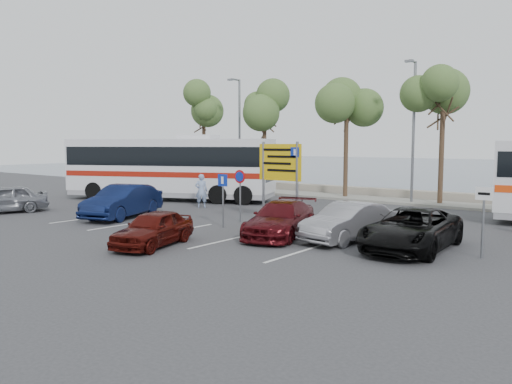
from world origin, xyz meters
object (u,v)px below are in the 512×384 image
Objects in this scene: street_lamp_right at (413,125)px; car_red at (153,228)px; direction_sign at (280,168)px; street_lamp_left at (239,129)px; car_blue at (123,201)px; coach_bus_left at (169,170)px; car_silver_b at (348,222)px; car_silver_a at (4,199)px; car_maroon at (281,219)px; pedestrian_near at (201,191)px; suv_black at (412,229)px.

street_lamp_right is 17.67m from car_red.
direction_sign is 6.96m from car_red.
car_blue is (4.12, -13.51, -3.82)m from street_lamp_left.
car_red is at bearing -48.34° from car_blue.
coach_bus_left is 3.11× the size of car_silver_b.
car_silver_a is 6.69m from car_blue.
street_lamp_right is 1.75× the size of car_maroon.
car_blue is 5.00m from pedestrian_near.
street_lamp_right reaches higher than coach_bus_left.
direction_sign is at bearing -43.17° from street_lamp_left.
street_lamp_left reaches higher than car_silver_b.
street_lamp_left reaches higher than pedestrian_near.
coach_bus_left reaches higher than suv_black.
street_lamp_left is 7.53m from coach_bus_left.
coach_bus_left reaches higher than car_blue.
pedestrian_near is (-6.56, 1.80, -1.50)m from direction_sign.
coach_bus_left is 13.94m from car_maroon.
street_lamp_left reaches higher than suv_black.
street_lamp_left is 2.21× the size of car_red.
car_maroon is (1.84, -2.52, -1.77)m from direction_sign.
pedestrian_near reaches higher than car_silver_a.
direction_sign is 4.88m from car_silver_b.
street_lamp_left is at bearing 87.66° from car_blue.
direction_sign is 6.97m from pedestrian_near.
car_silver_b is at bearing 29.70° from car_red.
car_silver_b is at bearing -79.44° from street_lamp_right.
car_maroon is 9.45m from pedestrian_near.
car_silver_a is 17.75m from car_silver_b.
street_lamp_left reaches higher than coach_bus_left.
direction_sign is at bearing -17.05° from coach_bus_left.
coach_bus_left is 3.60× the size of car_red.
car_maroon is (12.60, -5.82, -1.21)m from coach_bus_left.
coach_bus_left is (0.24, -7.02, -2.72)m from street_lamp_left.
street_lamp_right is at bearing -176.68° from pedestrian_near.
car_red is (12.44, -0.80, -0.09)m from car_silver_a.
car_silver_a is at bearing -170.79° from suv_black.
car_silver_b is at bearing 2.78° from car_maroon.
street_lamp_right is 1.69× the size of car_blue.
car_maroon is at bearing -14.94° from car_blue.
car_silver_a reaches higher than car_silver_b.
car_red is 0.73× the size of suv_black.
car_silver_a is at bearing -103.67° from coach_bus_left.
car_silver_a is (-13.00, -5.90, -1.72)m from direction_sign.
car_blue is 1.31× the size of car_red.
street_lamp_left is at bearing 105.05° from car_red.
coach_bus_left reaches higher than car_maroon.
car_silver_b is (11.12, 1.49, -0.09)m from car_blue.
coach_bus_left is 7.01× the size of pedestrian_near.
car_silver_b is (4.80, 5.00, 0.07)m from car_red.
street_lamp_left reaches higher than direction_sign.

